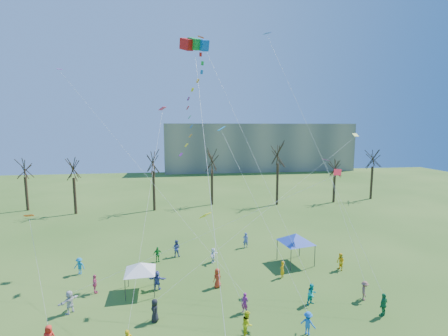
{
  "coord_description": "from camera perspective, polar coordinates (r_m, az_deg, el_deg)",
  "views": [
    {
      "loc": [
        -3.48,
        -17.62,
        14.03
      ],
      "look_at": [
        -0.26,
        5.0,
        11.0
      ],
      "focal_mm": 25.0,
      "sensor_mm": 36.0,
      "label": 1
    }
  ],
  "objects": [
    {
      "name": "canopy_tent_blue",
      "position": [
        33.63,
        13.02,
        -12.35
      ],
      "size": [
        4.16,
        4.16,
        3.18
      ],
      "color": "#3F3F44",
      "rests_on": "ground"
    },
    {
      "name": "bare_tree_row",
      "position": [
        54.69,
        -0.66,
        0.46
      ],
      "size": [
        67.92,
        8.51,
        11.75
      ],
      "color": "black",
      "rests_on": "ground"
    },
    {
      "name": "distant_building",
      "position": [
        103.04,
        6.25,
        3.87
      ],
      "size": [
        60.0,
        14.0,
        15.0
      ],
      "primitive_type": "cube",
      "color": "gray",
      "rests_on": "ground"
    },
    {
      "name": "festival_crowd",
      "position": [
        28.31,
        -3.06,
        -20.22
      ],
      "size": [
        26.11,
        16.49,
        1.85
      ],
      "color": "red",
      "rests_on": "ground"
    },
    {
      "name": "big_box_kite",
      "position": [
        24.96,
        -5.1,
        11.22
      ],
      "size": [
        2.46,
        7.31,
        21.8
      ],
      "color": "red",
      "rests_on": "ground"
    },
    {
      "name": "canopy_tent_white",
      "position": [
        28.56,
        -15.08,
        -17.08
      ],
      "size": [
        3.53,
        3.53,
        2.65
      ],
      "color": "#3F3F44",
      "rests_on": "ground"
    },
    {
      "name": "small_kites_aloft",
      "position": [
        28.37,
        -1.11,
        6.44
      ],
      "size": [
        31.94,
        17.27,
        32.48
      ],
      "color": "red",
      "rests_on": "ground"
    }
  ]
}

